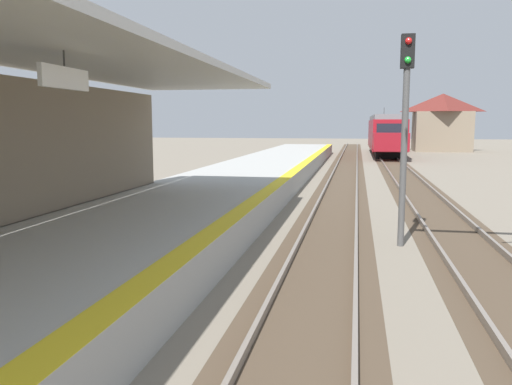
# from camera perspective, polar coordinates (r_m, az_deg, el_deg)

# --- Properties ---
(station_platform) EXTENTS (5.00, 80.00, 0.91)m
(station_platform) POSITION_cam_1_polar(r_m,az_deg,el_deg) (16.20, -7.37, -1.76)
(station_platform) COLOR #A8A8A3
(station_platform) RESTS_ON ground
(track_pair_nearest_platform) EXTENTS (2.34, 120.00, 0.16)m
(track_pair_nearest_platform) POSITION_cam_1_polar(r_m,az_deg,el_deg) (19.41, 8.92, -1.44)
(track_pair_nearest_platform) COLOR #4C3D2D
(track_pair_nearest_platform) RESTS_ON ground
(track_pair_middle) EXTENTS (2.34, 120.00, 0.16)m
(track_pair_middle) POSITION_cam_1_polar(r_m,az_deg,el_deg) (19.58, 18.91, -1.68)
(track_pair_middle) COLOR #4C3D2D
(track_pair_middle) RESTS_ON ground
(approaching_train) EXTENTS (2.93, 19.60, 4.76)m
(approaching_train) POSITION_cam_1_polar(r_m,az_deg,el_deg) (52.76, 14.10, 6.41)
(approaching_train) COLOR maroon
(approaching_train) RESTS_ON ground
(rail_signal_post) EXTENTS (0.32, 0.34, 5.20)m
(rail_signal_post) POSITION_cam_1_polar(r_m,az_deg,el_deg) (13.26, 16.15, 7.85)
(rail_signal_post) COLOR #4C4C4C
(rail_signal_post) RESTS_ON ground
(distant_trackside_house) EXTENTS (6.60, 5.28, 6.40)m
(distant_trackside_house) POSITION_cam_1_polar(r_m,az_deg,el_deg) (61.91, 19.86, 7.41)
(distant_trackside_house) COLOR #7F705B
(distant_trackside_house) RESTS_ON ground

